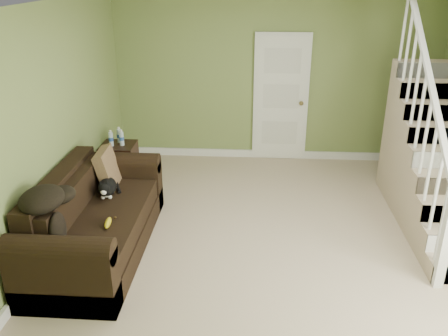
# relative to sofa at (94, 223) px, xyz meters

# --- Properties ---
(floor) EXTENTS (5.00, 5.50, 0.01)m
(floor) POSITION_rel_sofa_xyz_m (2.02, 0.21, -0.34)
(floor) COLOR tan
(floor) RESTS_ON ground
(ceiling) EXTENTS (5.00, 5.50, 0.01)m
(ceiling) POSITION_rel_sofa_xyz_m (2.02, 0.21, 2.26)
(ceiling) COLOR white
(ceiling) RESTS_ON wall_back
(wall_back) EXTENTS (5.00, 0.04, 2.60)m
(wall_back) POSITION_rel_sofa_xyz_m (2.02, 2.96, 0.96)
(wall_back) COLOR olive
(wall_back) RESTS_ON floor
(wall_front) EXTENTS (5.00, 0.04, 2.60)m
(wall_front) POSITION_rel_sofa_xyz_m (2.02, -2.54, 0.96)
(wall_front) COLOR olive
(wall_front) RESTS_ON floor
(wall_left) EXTENTS (0.04, 5.50, 2.60)m
(wall_left) POSITION_rel_sofa_xyz_m (-0.48, 0.21, 0.96)
(wall_left) COLOR olive
(wall_left) RESTS_ON floor
(baseboard_back) EXTENTS (5.00, 0.04, 0.12)m
(baseboard_back) POSITION_rel_sofa_xyz_m (2.02, 2.93, -0.28)
(baseboard_back) COLOR white
(baseboard_back) RESTS_ON floor
(baseboard_left) EXTENTS (0.04, 5.50, 0.12)m
(baseboard_left) POSITION_rel_sofa_xyz_m (-0.45, 0.21, -0.28)
(baseboard_left) COLOR white
(baseboard_left) RESTS_ON floor
(door) EXTENTS (0.86, 0.12, 2.02)m
(door) POSITION_rel_sofa_xyz_m (2.12, 2.92, 0.66)
(door) COLOR white
(door) RESTS_ON floor
(staircase) EXTENTS (1.00, 2.51, 2.82)m
(staircase) POSITION_rel_sofa_xyz_m (4.01, 1.18, 0.30)
(staircase) COLOR tan
(staircase) RESTS_ON floor
(sofa) EXTENTS (0.98, 2.27, 0.90)m
(sofa) POSITION_rel_sofa_xyz_m (0.00, 0.00, 0.00)
(sofa) COLOR black
(sofa) RESTS_ON floor
(side_table) EXTENTS (0.48, 0.48, 0.80)m
(side_table) POSITION_rel_sofa_xyz_m (-0.23, 1.84, -0.05)
(side_table) COLOR black
(side_table) RESTS_ON floor
(cat) EXTENTS (0.29, 0.53, 0.26)m
(cat) POSITION_rel_sofa_xyz_m (0.05, 0.38, 0.24)
(cat) COLOR black
(cat) RESTS_ON sofa
(banana) EXTENTS (0.08, 0.22, 0.06)m
(banana) POSITION_rel_sofa_xyz_m (0.26, -0.30, 0.17)
(banana) COLOR gold
(banana) RESTS_ON sofa
(throw_pillow) EXTENTS (0.26, 0.50, 0.50)m
(throw_pillow) POSITION_rel_sofa_xyz_m (-0.01, 0.68, 0.34)
(throw_pillow) COLOR #46321C
(throw_pillow) RESTS_ON sofa
(throw_blanket) EXTENTS (0.54, 0.61, 0.21)m
(throw_blanket) POSITION_rel_sofa_xyz_m (-0.23, -0.62, 0.59)
(throw_blanket) COLOR black
(throw_blanket) RESTS_ON sofa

